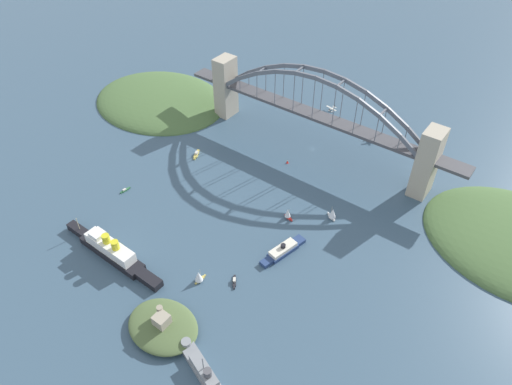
{
  "coord_description": "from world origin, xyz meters",
  "views": [
    {
      "loc": [
        -151.52,
        285.73,
        234.47
      ],
      "look_at": [
        0.0,
        80.01,
        8.0
      ],
      "focal_mm": 33.12,
      "sensor_mm": 36.0,
      "label": 1
    }
  ],
  "objects_px": {
    "naval_cruiser": "(205,374)",
    "channel_marker_buoy": "(287,162)",
    "ocean_liner": "(111,251)",
    "fort_island_mid_harbor": "(163,326)",
    "small_boat_1": "(196,154)",
    "seaplane_second_in_formation": "(332,109)",
    "harbor_ferry_steamer": "(283,250)",
    "small_boat_0": "(234,281)",
    "harbor_arch_bridge": "(316,118)",
    "small_boat_5": "(333,213)",
    "seaplane_taxiing_near_bridge": "(371,139)",
    "small_boat_2": "(288,213)",
    "small_boat_3": "(199,276)",
    "small_boat_4": "(125,190)"
  },
  "relations": [
    {
      "from": "naval_cruiser",
      "to": "channel_marker_buoy",
      "type": "distance_m",
      "value": 187.83
    },
    {
      "from": "ocean_liner",
      "to": "fort_island_mid_harbor",
      "type": "distance_m",
      "value": 67.5
    },
    {
      "from": "fort_island_mid_harbor",
      "to": "small_boat_1",
      "type": "bearing_deg",
      "value": -54.72
    },
    {
      "from": "ocean_liner",
      "to": "seaplane_second_in_formation",
      "type": "height_order",
      "value": "ocean_liner"
    },
    {
      "from": "harbor_ferry_steamer",
      "to": "small_boat_0",
      "type": "height_order",
      "value": "harbor_ferry_steamer"
    },
    {
      "from": "harbor_arch_bridge",
      "to": "harbor_ferry_steamer",
      "type": "height_order",
      "value": "harbor_arch_bridge"
    },
    {
      "from": "naval_cruiser",
      "to": "small_boat_5",
      "type": "xyz_separation_m",
      "value": [
        5.05,
        -141.79,
        1.61
      ]
    },
    {
      "from": "harbor_ferry_steamer",
      "to": "seaplane_taxiing_near_bridge",
      "type": "distance_m",
      "value": 149.57
    },
    {
      "from": "small_boat_0",
      "to": "small_boat_2",
      "type": "distance_m",
      "value": 67.13
    },
    {
      "from": "harbor_arch_bridge",
      "to": "ocean_liner",
      "type": "height_order",
      "value": "harbor_arch_bridge"
    },
    {
      "from": "small_boat_3",
      "to": "small_boat_4",
      "type": "bearing_deg",
      "value": -16.74
    },
    {
      "from": "ocean_liner",
      "to": "small_boat_1",
      "type": "xyz_separation_m",
      "value": [
        29.45,
        -114.0,
        -4.75
      ]
    },
    {
      "from": "small_boat_5",
      "to": "channel_marker_buoy",
      "type": "bearing_deg",
      "value": -29.61
    },
    {
      "from": "small_boat_4",
      "to": "channel_marker_buoy",
      "type": "bearing_deg",
      "value": -128.26
    },
    {
      "from": "naval_cruiser",
      "to": "small_boat_3",
      "type": "bearing_deg",
      "value": -45.62
    },
    {
      "from": "harbor_arch_bridge",
      "to": "small_boat_4",
      "type": "bearing_deg",
      "value": 56.49
    },
    {
      "from": "small_boat_0",
      "to": "harbor_arch_bridge",
      "type": "bearing_deg",
      "value": -77.26
    },
    {
      "from": "harbor_ferry_steamer",
      "to": "channel_marker_buoy",
      "type": "relative_size",
      "value": 13.25
    },
    {
      "from": "small_boat_1",
      "to": "ocean_liner",
      "type": "bearing_deg",
      "value": 104.48
    },
    {
      "from": "small_boat_4",
      "to": "small_boat_5",
      "type": "distance_m",
      "value": 154.96
    },
    {
      "from": "ocean_liner",
      "to": "small_boat_1",
      "type": "height_order",
      "value": "ocean_liner"
    },
    {
      "from": "small_boat_3",
      "to": "small_boat_5",
      "type": "height_order",
      "value": "small_boat_5"
    },
    {
      "from": "harbor_arch_bridge",
      "to": "ocean_liner",
      "type": "bearing_deg",
      "value": 76.43
    },
    {
      "from": "small_boat_5",
      "to": "channel_marker_buoy",
      "type": "xyz_separation_m",
      "value": [
        60.33,
        -34.29,
        -3.68
      ]
    },
    {
      "from": "seaplane_taxiing_near_bridge",
      "to": "small_boat_5",
      "type": "height_order",
      "value": "small_boat_5"
    },
    {
      "from": "channel_marker_buoy",
      "to": "seaplane_second_in_formation",
      "type": "bearing_deg",
      "value": -83.45
    },
    {
      "from": "fort_island_mid_harbor",
      "to": "small_boat_2",
      "type": "distance_m",
      "value": 116.55
    },
    {
      "from": "naval_cruiser",
      "to": "channel_marker_buoy",
      "type": "height_order",
      "value": "naval_cruiser"
    },
    {
      "from": "harbor_ferry_steamer",
      "to": "small_boat_2",
      "type": "bearing_deg",
      "value": -61.62
    },
    {
      "from": "small_boat_0",
      "to": "small_boat_2",
      "type": "bearing_deg",
      "value": -85.77
    },
    {
      "from": "seaplane_second_in_formation",
      "to": "small_boat_0",
      "type": "bearing_deg",
      "value": 103.45
    },
    {
      "from": "harbor_ferry_steamer",
      "to": "seaplane_taxiing_near_bridge",
      "type": "xyz_separation_m",
      "value": [
        9.74,
        -149.26,
        -0.28
      ]
    },
    {
      "from": "ocean_liner",
      "to": "small_boat_0",
      "type": "xyz_separation_m",
      "value": [
        -76.49,
        -30.4,
        -4.78
      ]
    },
    {
      "from": "seaplane_taxiing_near_bridge",
      "to": "small_boat_0",
      "type": "bearing_deg",
      "value": 89.71
    },
    {
      "from": "fort_island_mid_harbor",
      "to": "small_boat_5",
      "type": "relative_size",
      "value": 4.2
    },
    {
      "from": "ocean_liner",
      "to": "channel_marker_buoy",
      "type": "bearing_deg",
      "value": -103.81
    },
    {
      "from": "seaplane_second_in_formation",
      "to": "channel_marker_buoy",
      "type": "xyz_separation_m",
      "value": [
        -10.36,
        90.19,
        -0.78
      ]
    },
    {
      "from": "harbor_ferry_steamer",
      "to": "small_boat_2",
      "type": "height_order",
      "value": "small_boat_2"
    },
    {
      "from": "seaplane_second_in_formation",
      "to": "small_boat_4",
      "type": "bearing_deg",
      "value": 70.1
    },
    {
      "from": "naval_cruiser",
      "to": "harbor_ferry_steamer",
      "type": "distance_m",
      "value": 96.01
    },
    {
      "from": "seaplane_second_in_formation",
      "to": "small_boat_1",
      "type": "bearing_deg",
      "value": 66.06
    },
    {
      "from": "naval_cruiser",
      "to": "harbor_ferry_steamer",
      "type": "height_order",
      "value": "naval_cruiser"
    },
    {
      "from": "small_boat_4",
      "to": "small_boat_5",
      "type": "relative_size",
      "value": 0.87
    },
    {
      "from": "fort_island_mid_harbor",
      "to": "harbor_arch_bridge",
      "type": "bearing_deg",
      "value": -83.74
    },
    {
      "from": "small_boat_2",
      "to": "channel_marker_buoy",
      "type": "bearing_deg",
      "value": -56.4
    },
    {
      "from": "small_boat_1",
      "to": "naval_cruiser",
      "type": "bearing_deg",
      "value": 133.13
    },
    {
      "from": "ocean_liner",
      "to": "harbor_arch_bridge",
      "type": "bearing_deg",
      "value": -103.57
    },
    {
      "from": "small_boat_3",
      "to": "small_boat_5",
      "type": "distance_m",
      "value": 104.46
    },
    {
      "from": "small_boat_3",
      "to": "channel_marker_buoy",
      "type": "xyz_separation_m",
      "value": [
        21.54,
        -131.27,
        -3.34
      ]
    },
    {
      "from": "harbor_ferry_steamer",
      "to": "seaplane_second_in_formation",
      "type": "bearing_deg",
      "value": -70.49
    }
  ]
}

